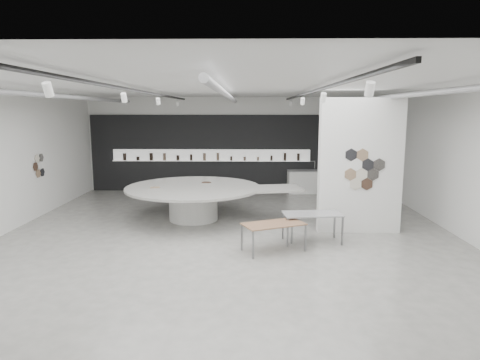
{
  "coord_description": "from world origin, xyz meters",
  "views": [
    {
      "loc": [
        0.51,
        -10.4,
        3.25
      ],
      "look_at": [
        0.28,
        1.2,
        1.38
      ],
      "focal_mm": 32.0,
      "sensor_mm": 36.0,
      "label": 1
    }
  ],
  "objects_px": {
    "partition_column": "(360,166)",
    "sample_table_stone": "(312,216)",
    "kitchen_counter": "(308,182)",
    "sample_table_wood": "(274,225)",
    "display_island": "(196,198)"
  },
  "relations": [
    {
      "from": "partition_column",
      "to": "sample_table_stone",
      "type": "height_order",
      "value": "partition_column"
    },
    {
      "from": "sample_table_stone",
      "to": "kitchen_counter",
      "type": "bearing_deg",
      "value": 83.1
    },
    {
      "from": "sample_table_wood",
      "to": "sample_table_stone",
      "type": "distance_m",
      "value": 1.23
    },
    {
      "from": "sample_table_wood",
      "to": "sample_table_stone",
      "type": "bearing_deg",
      "value": 35.47
    },
    {
      "from": "partition_column",
      "to": "display_island",
      "type": "bearing_deg",
      "value": 165.77
    },
    {
      "from": "sample_table_wood",
      "to": "kitchen_counter",
      "type": "xyz_separation_m",
      "value": [
        1.79,
        7.23,
        -0.15
      ]
    },
    {
      "from": "sample_table_wood",
      "to": "sample_table_stone",
      "type": "height_order",
      "value": "sample_table_stone"
    },
    {
      "from": "sample_table_wood",
      "to": "sample_table_stone",
      "type": "relative_size",
      "value": 1.05
    },
    {
      "from": "sample_table_wood",
      "to": "kitchen_counter",
      "type": "bearing_deg",
      "value": 76.11
    },
    {
      "from": "partition_column",
      "to": "sample_table_wood",
      "type": "bearing_deg",
      "value": -144.3
    },
    {
      "from": "partition_column",
      "to": "sample_table_stone",
      "type": "xyz_separation_m",
      "value": [
        -1.4,
        -1.01,
        -1.12
      ]
    },
    {
      "from": "sample_table_stone",
      "to": "sample_table_wood",
      "type": "bearing_deg",
      "value": -144.53
    },
    {
      "from": "sample_table_wood",
      "to": "partition_column",
      "type": "bearing_deg",
      "value": 35.7
    },
    {
      "from": "kitchen_counter",
      "to": "display_island",
      "type": "bearing_deg",
      "value": -135.64
    },
    {
      "from": "display_island",
      "to": "sample_table_wood",
      "type": "distance_m",
      "value": 3.6
    }
  ]
}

